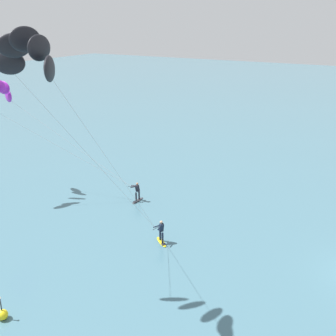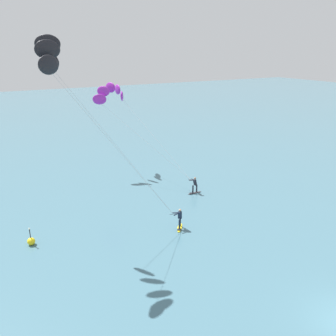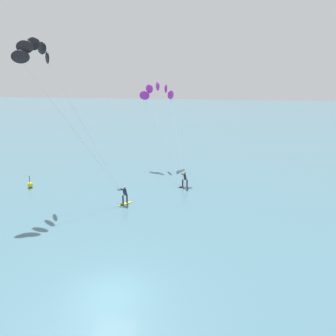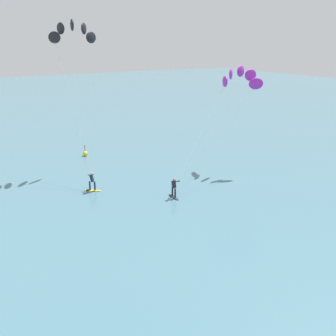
{
  "view_description": "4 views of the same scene",
  "coord_description": "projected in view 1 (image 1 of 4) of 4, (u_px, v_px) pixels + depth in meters",
  "views": [
    {
      "loc": [
        -23.98,
        0.43,
        14.66
      ],
      "look_at": [
        2.08,
        15.35,
        3.62
      ],
      "focal_mm": 43.87,
      "sensor_mm": 36.0,
      "label": 1
    },
    {
      "loc": [
        -15.17,
        -7.34,
        13.49
      ],
      "look_at": [
        -1.34,
        17.36,
        3.58
      ],
      "focal_mm": 36.49,
      "sensor_mm": 36.0,
      "label": 2
    },
    {
      "loc": [
        5.28,
        -16.41,
        11.88
      ],
      "look_at": [
        0.96,
        15.43,
        2.86
      ],
      "focal_mm": 38.85,
      "sensor_mm": 36.0,
      "label": 3
    },
    {
      "loc": [
        28.31,
        2.27,
        12.51
      ],
      "look_at": [
        1.07,
        18.6,
        2.2
      ],
      "focal_mm": 42.64,
      "sensor_mm": 36.0,
      "label": 4
    }
  ],
  "objects": [
    {
      "name": "kitesurfer_mid_water",
      "position": [
        36.0,
        66.0,
        18.52
      ],
      "size": [
        9.97,
        5.01,
        14.32
      ],
      "color": "yellow",
      "rests_on": "ground"
    },
    {
      "name": "marker_buoy",
      "position": [
        2.0,
        314.0,
        21.1
      ],
      "size": [
        0.56,
        0.56,
        1.38
      ],
      "color": "yellow",
      "rests_on": "ground"
    },
    {
      "name": "kitesurfer_nearshore",
      "position": [
        5.0,
        98.0,
        33.05
      ],
      "size": [
        7.43,
        11.91,
        10.07
      ],
      "color": "#333338",
      "rests_on": "ground"
    }
  ]
}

